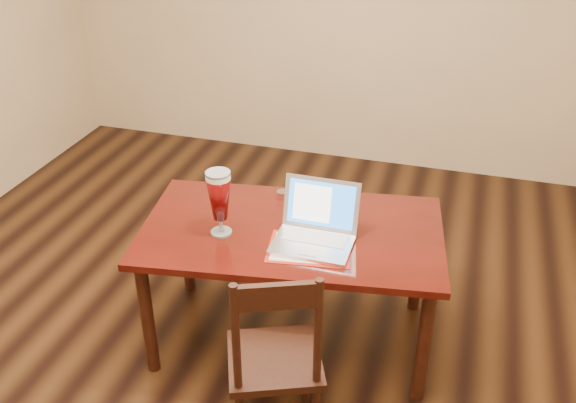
% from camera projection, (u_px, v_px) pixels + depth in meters
% --- Properties ---
extents(ground, '(5.00, 5.00, 0.00)m').
position_uv_depth(ground, '(233.00, 364.00, 3.23)').
color(ground, black).
rests_on(ground, ground).
extents(room_shell, '(4.51, 5.01, 2.71)m').
position_uv_depth(room_shell, '(212.00, 10.00, 2.35)').
color(room_shell, tan).
rests_on(room_shell, ground).
extents(dining_table, '(1.54, 1.01, 1.00)m').
position_uv_depth(dining_table, '(289.00, 240.00, 3.10)').
color(dining_table, '#440D09').
rests_on(dining_table, ground).
extents(dining_chair, '(0.50, 0.49, 0.92)m').
position_uv_depth(dining_chair, '(275.00, 359.00, 2.66)').
color(dining_chair, black).
rests_on(dining_chair, ground).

